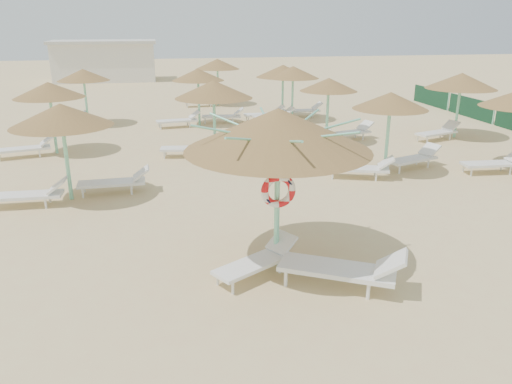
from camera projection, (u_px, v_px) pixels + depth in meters
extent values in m
plane|color=#CEBA7E|center=(259.00, 261.00, 10.46)|extent=(120.00, 120.00, 0.00)
cylinder|color=#7FDCB5|center=(277.00, 203.00, 9.90)|extent=(0.11, 0.11, 2.71)
cone|color=olive|center=(278.00, 129.00, 9.42)|extent=(3.61, 3.61, 0.81)
cylinder|color=#7FDCB5|center=(278.00, 143.00, 9.51)|extent=(0.20, 0.20, 0.12)
cylinder|color=#7FDCB5|center=(320.00, 130.00, 9.58)|extent=(1.63, 0.04, 0.41)
cylinder|color=#7FDCB5|center=(299.00, 124.00, 10.08)|extent=(1.18, 1.18, 0.41)
cylinder|color=#7FDCB5|center=(269.00, 123.00, 10.20)|extent=(0.04, 1.63, 0.41)
cylinder|color=#7FDCB5|center=(242.00, 127.00, 9.87)|extent=(1.18, 1.18, 0.41)
cylinder|color=#7FDCB5|center=(235.00, 133.00, 9.28)|extent=(1.63, 0.04, 0.41)
cylinder|color=#7FDCB5|center=(253.00, 140.00, 8.78)|extent=(1.18, 1.18, 0.41)
cylinder|color=#7FDCB5|center=(289.00, 141.00, 8.66)|extent=(0.04, 1.63, 0.41)
cylinder|color=#7FDCB5|center=(317.00, 137.00, 8.99)|extent=(1.18, 1.18, 0.41)
torus|color=red|center=(278.00, 191.00, 9.71)|extent=(0.70, 0.15, 0.70)
cylinder|color=white|center=(233.00, 288.00, 9.16)|extent=(0.05, 0.05, 0.25)
cylinder|color=white|center=(218.00, 279.00, 9.47)|extent=(0.05, 0.05, 0.25)
cylinder|color=white|center=(280.00, 267.00, 9.93)|extent=(0.05, 0.05, 0.25)
cylinder|color=white|center=(264.00, 260.00, 10.24)|extent=(0.05, 0.05, 0.25)
cube|color=white|center=(254.00, 264.00, 9.72)|extent=(1.75, 1.36, 0.07)
cube|color=white|center=(282.00, 243.00, 10.13)|extent=(0.65, 0.69, 0.33)
cylinder|color=white|center=(286.00, 279.00, 9.42)|extent=(0.07, 0.07, 0.32)
cylinder|color=white|center=(293.00, 265.00, 9.93)|extent=(0.07, 0.07, 0.32)
cylinder|color=white|center=(368.00, 291.00, 8.98)|extent=(0.07, 0.07, 0.32)
cylinder|color=white|center=(371.00, 277.00, 9.49)|extent=(0.07, 0.07, 0.32)
cube|color=white|center=(337.00, 269.00, 9.35)|extent=(2.23, 1.66, 0.09)
cube|color=white|center=(391.00, 263.00, 8.98)|extent=(0.81, 0.86, 0.41)
cylinder|color=#7FDCB5|center=(67.00, 160.00, 13.72)|extent=(0.11, 0.11, 2.30)
cone|color=olive|center=(61.00, 115.00, 13.32)|extent=(2.71, 2.71, 0.61)
cylinder|color=#7FDCB5|center=(62.00, 124.00, 13.40)|extent=(0.20, 0.20, 0.12)
cylinder|color=white|center=(46.00, 204.00, 13.33)|extent=(0.06, 0.06, 0.28)
cylinder|color=white|center=(50.00, 197.00, 13.80)|extent=(0.06, 0.06, 0.28)
cube|color=white|center=(25.00, 195.00, 13.42)|extent=(1.92, 0.67, 0.08)
cube|color=white|center=(57.00, 185.00, 13.48)|extent=(0.50, 0.61, 0.36)
cylinder|color=white|center=(83.00, 193.00, 14.13)|extent=(0.06, 0.06, 0.28)
cylinder|color=white|center=(84.00, 188.00, 14.59)|extent=(0.06, 0.06, 0.28)
cylinder|color=white|center=(132.00, 190.00, 14.41)|extent=(0.06, 0.06, 0.28)
cylinder|color=white|center=(132.00, 185.00, 14.87)|extent=(0.06, 0.06, 0.28)
cube|color=white|center=(112.00, 183.00, 14.47)|extent=(1.92, 0.67, 0.08)
cube|color=white|center=(141.00, 173.00, 14.57)|extent=(0.50, 0.61, 0.36)
cylinder|color=#7FDCB5|center=(53.00, 123.00, 18.58)|extent=(0.11, 0.11, 2.30)
cone|color=olive|center=(49.00, 90.00, 18.18)|extent=(2.54, 2.54, 0.57)
cylinder|color=#7FDCB5|center=(50.00, 96.00, 18.26)|extent=(0.20, 0.20, 0.12)
cylinder|color=white|center=(40.00, 154.00, 18.34)|extent=(0.06, 0.06, 0.28)
cylinder|color=white|center=(39.00, 151.00, 18.77)|extent=(0.06, 0.06, 0.28)
cube|color=white|center=(23.00, 149.00, 18.28)|extent=(1.99, 1.04, 0.08)
cube|color=white|center=(47.00, 140.00, 18.53)|extent=(0.61, 0.69, 0.36)
cylinder|color=#7FDCB5|center=(86.00, 101.00, 23.68)|extent=(0.11, 0.11, 2.30)
cone|color=olive|center=(83.00, 75.00, 23.28)|extent=(2.41, 2.41, 0.54)
cylinder|color=#7FDCB5|center=(84.00, 80.00, 23.35)|extent=(0.20, 0.20, 0.12)
cylinder|color=white|center=(44.00, 127.00, 22.96)|extent=(0.06, 0.06, 0.28)
cylinder|color=white|center=(45.00, 125.00, 23.41)|extent=(0.06, 0.06, 0.28)
cylinder|color=white|center=(75.00, 125.00, 23.39)|extent=(0.06, 0.06, 0.28)
cylinder|color=white|center=(75.00, 123.00, 23.83)|extent=(0.06, 0.06, 0.28)
cube|color=white|center=(63.00, 121.00, 23.38)|extent=(1.97, 0.90, 0.08)
cube|color=white|center=(81.00, 115.00, 23.57)|extent=(0.57, 0.67, 0.36)
cylinder|color=#7FDCB5|center=(215.00, 123.00, 18.65)|extent=(0.11, 0.11, 2.30)
cone|color=olive|center=(214.00, 89.00, 18.24)|extent=(2.87, 2.87, 0.65)
cylinder|color=#7FDCB5|center=(214.00, 96.00, 18.32)|extent=(0.20, 0.20, 0.12)
cylinder|color=white|center=(164.00, 155.00, 18.11)|extent=(0.06, 0.06, 0.28)
cylinder|color=white|center=(166.00, 152.00, 18.59)|extent=(0.06, 0.06, 0.28)
cylinder|color=white|center=(202.00, 155.00, 18.21)|extent=(0.06, 0.06, 0.28)
cylinder|color=white|center=(202.00, 151.00, 18.68)|extent=(0.06, 0.06, 0.28)
cube|color=white|center=(187.00, 148.00, 18.35)|extent=(1.96, 0.84, 0.08)
cube|color=white|center=(210.00, 142.00, 18.33)|extent=(0.55, 0.65, 0.36)
cylinder|color=white|center=(224.00, 149.00, 19.00)|extent=(0.06, 0.06, 0.28)
cylinder|color=white|center=(221.00, 146.00, 19.45)|extent=(0.06, 0.06, 0.28)
cylinder|color=white|center=(258.00, 146.00, 19.39)|extent=(0.06, 0.06, 0.28)
cylinder|color=white|center=(254.00, 144.00, 19.84)|extent=(0.06, 0.06, 0.28)
cube|color=white|center=(242.00, 142.00, 19.39)|extent=(1.96, 0.84, 0.08)
cube|color=white|center=(263.00, 134.00, 19.56)|extent=(0.55, 0.65, 0.36)
cylinder|color=#7FDCB5|center=(199.00, 101.00, 23.74)|extent=(0.11, 0.11, 2.30)
cone|color=olive|center=(198.00, 75.00, 23.34)|extent=(2.45, 2.45, 0.55)
cylinder|color=#7FDCB5|center=(198.00, 80.00, 23.41)|extent=(0.20, 0.20, 0.12)
cylinder|color=white|center=(161.00, 127.00, 23.03)|extent=(0.06, 0.06, 0.28)
cylinder|color=white|center=(159.00, 125.00, 23.48)|extent=(0.06, 0.06, 0.28)
cylinder|color=white|center=(190.00, 125.00, 23.44)|extent=(0.06, 0.06, 0.28)
cylinder|color=white|center=(187.00, 123.00, 23.89)|extent=(0.06, 0.06, 0.28)
cube|color=white|center=(177.00, 121.00, 23.44)|extent=(1.97, 0.87, 0.08)
cube|color=white|center=(194.00, 115.00, 23.62)|extent=(0.56, 0.66, 0.36)
cylinder|color=white|center=(205.00, 121.00, 24.27)|extent=(0.06, 0.06, 0.28)
cylinder|color=white|center=(205.00, 119.00, 24.74)|extent=(0.06, 0.06, 0.28)
cylinder|color=white|center=(233.00, 121.00, 24.34)|extent=(0.06, 0.06, 0.28)
cylinder|color=white|center=(233.00, 119.00, 24.81)|extent=(0.06, 0.06, 0.28)
cube|color=white|center=(221.00, 116.00, 24.49)|extent=(1.97, 0.87, 0.08)
cube|color=white|center=(239.00, 111.00, 24.45)|extent=(0.56, 0.66, 0.36)
cylinder|color=#7FDCB5|center=(387.00, 139.00, 16.16)|extent=(0.11, 0.11, 2.30)
cone|color=olive|center=(391.00, 101.00, 15.76)|extent=(2.39, 2.39, 0.54)
cylinder|color=#7FDCB5|center=(390.00, 108.00, 15.83)|extent=(0.20, 0.20, 0.12)
cylinder|color=white|center=(333.00, 175.00, 15.79)|extent=(0.06, 0.06, 0.28)
cylinder|color=white|center=(333.00, 171.00, 16.26)|extent=(0.06, 0.06, 0.28)
cylinder|color=white|center=(376.00, 177.00, 15.61)|extent=(0.06, 0.06, 0.28)
cylinder|color=white|center=(375.00, 172.00, 16.08)|extent=(0.06, 0.06, 0.28)
cube|color=white|center=(358.00, 169.00, 15.86)|extent=(2.00, 1.21, 0.08)
cube|color=white|center=(386.00, 162.00, 15.66)|extent=(0.66, 0.73, 0.36)
cylinder|color=white|center=(399.00, 170.00, 16.38)|extent=(0.06, 0.06, 0.28)
cylinder|color=white|center=(388.00, 166.00, 16.79)|extent=(0.06, 0.06, 0.28)
cylinder|color=white|center=(428.00, 164.00, 17.02)|extent=(0.06, 0.06, 0.28)
cylinder|color=white|center=(417.00, 161.00, 17.43)|extent=(0.06, 0.06, 0.28)
cube|color=white|center=(412.00, 159.00, 16.91)|extent=(2.00, 1.21, 0.08)
cube|color=white|center=(430.00, 149.00, 17.24)|extent=(0.66, 0.73, 0.36)
cylinder|color=#7FDCB5|center=(327.00, 115.00, 20.16)|extent=(0.11, 0.11, 2.30)
cone|color=olive|center=(329.00, 84.00, 19.76)|extent=(2.30, 2.30, 0.52)
cylinder|color=#7FDCB5|center=(328.00, 90.00, 19.84)|extent=(0.20, 0.20, 0.12)
cylinder|color=white|center=(283.00, 144.00, 19.76)|extent=(0.06, 0.06, 0.28)
cylinder|color=white|center=(283.00, 141.00, 20.23)|extent=(0.06, 0.06, 0.28)
cylinder|color=white|center=(317.00, 145.00, 19.63)|extent=(0.06, 0.06, 0.28)
cylinder|color=white|center=(317.00, 142.00, 20.10)|extent=(0.06, 0.06, 0.28)
cube|color=white|center=(303.00, 139.00, 19.86)|extent=(2.00, 1.14, 0.08)
cube|color=white|center=(325.00, 133.00, 19.70)|extent=(0.64, 0.71, 0.36)
cylinder|color=white|center=(337.00, 140.00, 20.41)|extent=(0.06, 0.06, 0.28)
cylinder|color=white|center=(330.00, 138.00, 20.82)|extent=(0.06, 0.06, 0.28)
cylinder|color=white|center=(363.00, 137.00, 21.00)|extent=(0.06, 0.06, 0.28)
cylinder|color=white|center=(355.00, 135.00, 21.42)|extent=(0.06, 0.06, 0.28)
cube|color=white|center=(349.00, 133.00, 20.91)|extent=(2.00, 1.14, 0.08)
cube|color=white|center=(365.00, 125.00, 21.21)|extent=(0.64, 0.71, 0.36)
cylinder|color=#7FDCB5|center=(283.00, 96.00, 25.33)|extent=(0.11, 0.11, 2.30)
cone|color=olive|center=(283.00, 71.00, 24.93)|extent=(2.69, 2.69, 0.61)
cylinder|color=#7FDCB5|center=(283.00, 76.00, 25.00)|extent=(0.20, 0.20, 0.12)
cylinder|color=white|center=(248.00, 119.00, 24.69)|extent=(0.06, 0.06, 0.28)
cylinder|color=white|center=(246.00, 118.00, 25.16)|extent=(0.06, 0.06, 0.28)
cylinder|color=white|center=(275.00, 118.00, 24.97)|extent=(0.06, 0.06, 0.28)
cylinder|color=white|center=(272.00, 117.00, 25.43)|extent=(0.06, 0.06, 0.28)
cube|color=white|center=(263.00, 114.00, 25.03)|extent=(1.92, 0.67, 0.08)
cube|color=white|center=(279.00, 109.00, 25.13)|extent=(0.50, 0.61, 0.36)
cylinder|color=white|center=(287.00, 115.00, 25.78)|extent=(0.06, 0.06, 0.28)
cylinder|color=white|center=(285.00, 114.00, 26.24)|extent=(0.06, 0.06, 0.28)
cylinder|color=white|center=(313.00, 115.00, 25.99)|extent=(0.06, 0.06, 0.28)
cylinder|color=white|center=(310.00, 113.00, 26.46)|extent=(0.06, 0.06, 0.28)
cube|color=white|center=(301.00, 111.00, 26.08)|extent=(1.92, 0.67, 0.08)
cube|color=white|center=(317.00, 106.00, 26.13)|extent=(0.50, 0.61, 0.36)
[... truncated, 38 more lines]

